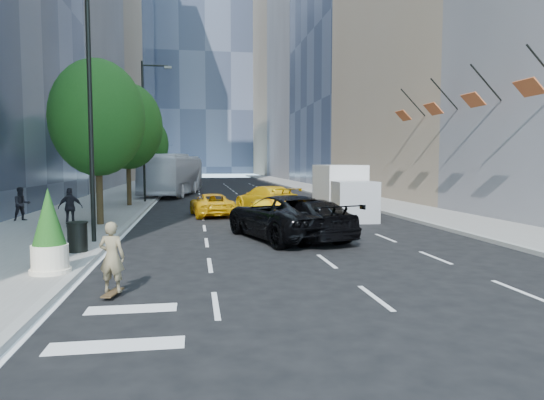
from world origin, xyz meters
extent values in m
plane|color=black|center=(0.00, 0.00, 0.00)|extent=(160.00, 160.00, 0.00)
cube|color=slate|center=(-9.00, 30.00, 0.07)|extent=(6.00, 120.00, 0.15)
cube|color=slate|center=(10.00, 30.00, 0.07)|extent=(4.00, 120.00, 0.15)
cube|color=#2F374A|center=(-22.00, 92.00, 30.00)|extent=(20.00, 28.00, 60.00)
cube|color=slate|center=(22.00, 74.00, 32.50)|extent=(20.00, 24.00, 65.00)
cube|color=gray|center=(22.00, 98.00, 25.00)|extent=(20.00, 24.00, 50.00)
cube|color=#2F374A|center=(0.00, 120.00, 45.00)|extent=(40.00, 20.00, 90.00)
cylinder|color=black|center=(-6.50, 4.00, 5.15)|extent=(0.16, 0.16, 10.00)
cylinder|color=black|center=(-6.50, 22.00, 5.15)|extent=(0.16, 0.16, 10.00)
cylinder|color=black|center=(-5.60, 22.00, 9.85)|extent=(1.80, 0.12, 0.12)
cube|color=#99998C|center=(-4.70, 22.00, 9.75)|extent=(0.50, 0.22, 0.15)
cylinder|color=black|center=(-7.20, 9.00, 1.72)|extent=(0.30, 0.30, 3.15)
ellipsoid|color=#143C10|center=(-7.20, 9.00, 4.98)|extent=(4.20, 4.20, 5.25)
cylinder|color=black|center=(-7.20, 19.00, 1.84)|extent=(0.30, 0.30, 3.38)
ellipsoid|color=#143C10|center=(-7.20, 19.00, 5.32)|extent=(4.50, 4.50, 5.62)
cylinder|color=black|center=(-7.20, 32.00, 1.61)|extent=(0.30, 0.30, 2.93)
ellipsoid|color=#143C10|center=(-7.20, 32.00, 4.63)|extent=(3.90, 3.90, 4.88)
cylinder|color=black|center=(-6.40, 40.00, 2.75)|extent=(0.14, 0.14, 5.20)
imported|color=black|center=(-6.40, 40.00, 4.35)|extent=(2.48, 0.53, 1.00)
cylinder|color=black|center=(11.15, 4.00, 6.85)|extent=(1.75, 0.08, 1.75)
cube|color=#B6552A|center=(10.50, 4.00, 6.00)|extent=(0.64, 1.30, 0.64)
cylinder|color=black|center=(11.15, 8.00, 6.85)|extent=(1.75, 0.08, 1.75)
cube|color=#B6552A|center=(10.50, 8.00, 6.00)|extent=(0.64, 1.30, 0.64)
cylinder|color=black|center=(11.15, 12.00, 6.85)|extent=(1.75, 0.08, 1.75)
cube|color=#B6552A|center=(10.50, 12.00, 6.00)|extent=(0.64, 1.30, 0.64)
cylinder|color=black|center=(11.15, 16.00, 6.85)|extent=(1.75, 0.08, 1.75)
cube|color=#B6552A|center=(10.50, 16.00, 6.00)|extent=(0.64, 1.30, 0.64)
imported|color=#726547|center=(-4.73, -3.00, 0.79)|extent=(0.65, 0.50, 1.58)
imported|color=black|center=(0.50, 4.52, 0.86)|extent=(4.45, 6.72, 1.72)
imported|color=black|center=(1.20, 4.23, 0.79)|extent=(3.80, 5.86, 1.58)
imported|color=yellow|center=(0.49, 9.33, 0.65)|extent=(2.24, 4.05, 1.30)
imported|color=#FFA70D|center=(1.20, 9.00, 0.67)|extent=(1.79, 4.16, 1.33)
imported|color=#D99B0B|center=(-2.00, 13.00, 0.63)|extent=(2.55, 4.71, 1.25)
imported|color=#E5AF0C|center=(1.43, 15.50, 0.77)|extent=(3.90, 5.72, 1.54)
imported|color=white|center=(-4.80, 30.61, 1.85)|extent=(5.29, 13.59, 3.69)
cube|color=silver|center=(5.02, 12.06, 1.63)|extent=(2.21, 4.11, 2.38)
cube|color=gray|center=(4.95, 9.06, 1.01)|extent=(2.07, 1.81, 2.03)
cylinder|color=black|center=(4.02, 8.73, 0.44)|extent=(0.33, 0.89, 0.88)
cylinder|color=black|center=(5.87, 8.68, 0.44)|extent=(0.33, 0.89, 0.88)
cylinder|color=black|center=(4.13, 13.49, 0.44)|extent=(0.33, 0.89, 0.88)
cylinder|color=black|center=(5.98, 13.45, 0.44)|extent=(0.33, 0.89, 0.88)
imported|color=black|center=(-11.20, 10.97, 0.96)|extent=(1.00, 0.94, 1.62)
imported|color=black|center=(-8.29, 8.21, 1.01)|extent=(1.04, 0.50, 1.72)
cylinder|color=black|center=(-6.60, 2.00, 0.61)|extent=(0.61, 0.61, 0.91)
cylinder|color=beige|center=(-6.60, -0.97, 0.51)|extent=(0.91, 0.91, 0.73)
cone|color=#143C10|center=(-6.60, -0.97, 1.61)|extent=(0.82, 0.82, 1.46)
camera|label=1|loc=(-2.90, -13.98, 2.99)|focal=32.00mm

